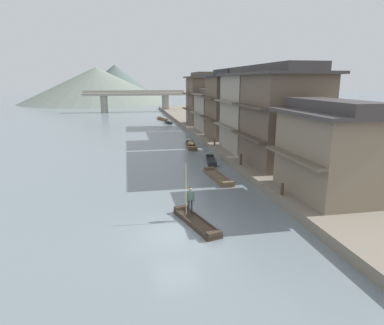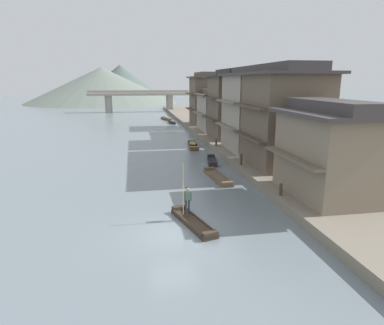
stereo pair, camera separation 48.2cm
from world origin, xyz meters
name	(u,v)px [view 1 (the left image)]	position (x,y,z in m)	size (l,w,h in m)	color
ground_plane	(176,234)	(0.00, 0.00, 0.00)	(400.00, 400.00, 0.00)	slate
riverbank_right	(256,134)	(16.16, 30.00, 0.32)	(18.00, 110.00, 0.64)	slate
boat_foreground_poled	(196,222)	(1.29, 1.03, 0.14)	(2.05, 4.45, 0.42)	#33281E
boatman_person	(190,197)	(1.07, 1.72, 1.43)	(0.55, 0.31, 3.04)	black
boat_moored_nearest	(211,161)	(5.77, 15.41, 0.16)	(1.43, 3.82, 0.47)	#232326
boat_moored_second	(169,122)	(5.53, 48.22, 0.22)	(1.07, 3.86, 0.64)	#232326
boat_moored_third	(218,177)	(4.90, 9.67, 0.14)	(1.42, 4.99, 0.43)	brown
boat_moored_far	(163,119)	(5.02, 54.33, 0.22)	(1.88, 4.87, 0.67)	brown
boat_midriver_drifting	(191,145)	(5.34, 23.73, 0.26)	(1.49, 4.91, 0.75)	brown
house_waterfront_nearest	(330,149)	(10.47, 2.90, 3.63)	(5.60, 7.74, 6.14)	#7F705B
house_waterfront_second	(284,116)	(11.09, 11.04, 4.93)	(6.86, 7.57, 8.74)	brown
house_waterfront_tall	(255,110)	(11.20, 18.13, 4.93)	(7.08, 7.59, 8.74)	gray
house_waterfront_narrow	(232,105)	(11.18, 26.06, 4.93)	(7.04, 6.95, 8.74)	brown
house_waterfront_far	(212,110)	(10.40, 33.34, 3.63)	(5.46, 7.98, 6.14)	gray
house_waterfront_end	(202,99)	(10.56, 41.06, 4.94)	(5.80, 6.99, 8.74)	brown
mooring_post_dock_near	(282,189)	(7.51, 3.26, 1.02)	(0.20, 0.20, 0.77)	#473828
mooring_post_dock_mid	(241,159)	(7.51, 11.59, 1.12)	(0.20, 0.20, 0.97)	#473828
mooring_post_dock_far	(215,142)	(7.51, 20.79, 1.05)	(0.20, 0.20, 0.82)	#473828
stone_bridge	(135,98)	(0.00, 73.92, 3.68)	(26.26, 2.40, 5.58)	gray
hill_far_west	(115,83)	(-6.34, 130.96, 7.26)	(38.09, 38.09, 14.52)	#4C5B56
hill_far_centre	(97,85)	(-12.69, 115.72, 6.46)	(55.19, 55.19, 12.93)	slate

